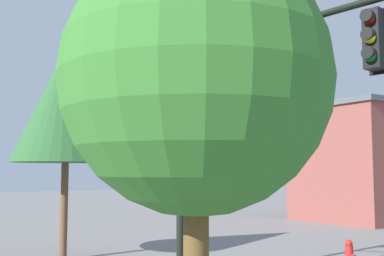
{
  "coord_description": "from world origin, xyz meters",
  "views": [
    {
      "loc": [
        10.88,
        -6.61,
        2.86
      ],
      "look_at": [
        0.32,
        0.17,
        4.01
      ],
      "focal_mm": 44.79,
      "sensor_mm": 36.0,
      "label": 1
    }
  ],
  "objects_px": {
    "signal_pole_assembly": "(252,86)",
    "fire_hydrant": "(349,254)",
    "tree_near": "(196,81)",
    "tree_mid": "(67,103)",
    "brick_building": "(370,162)"
  },
  "relations": [
    {
      "from": "signal_pole_assembly",
      "to": "tree_mid",
      "type": "xyz_separation_m",
      "value": [
        -7.33,
        -1.93,
        0.33
      ]
    },
    {
      "from": "tree_near",
      "to": "tree_mid",
      "type": "height_order",
      "value": "tree_mid"
    },
    {
      "from": "fire_hydrant",
      "to": "tree_mid",
      "type": "height_order",
      "value": "tree_mid"
    },
    {
      "from": "signal_pole_assembly",
      "to": "tree_near",
      "type": "height_order",
      "value": "signal_pole_assembly"
    },
    {
      "from": "signal_pole_assembly",
      "to": "tree_mid",
      "type": "distance_m",
      "value": 7.59
    },
    {
      "from": "tree_near",
      "to": "tree_mid",
      "type": "xyz_separation_m",
      "value": [
        -9.49,
        1.02,
        0.87
      ]
    },
    {
      "from": "fire_hydrant",
      "to": "tree_near",
      "type": "xyz_separation_m",
      "value": [
        3.6,
        -7.84,
        3.86
      ]
    },
    {
      "from": "signal_pole_assembly",
      "to": "tree_near",
      "type": "distance_m",
      "value": 3.69
    },
    {
      "from": "signal_pole_assembly",
      "to": "fire_hydrant",
      "type": "distance_m",
      "value": 6.74
    },
    {
      "from": "signal_pole_assembly",
      "to": "brick_building",
      "type": "distance_m",
      "value": 20.3
    },
    {
      "from": "tree_near",
      "to": "brick_building",
      "type": "distance_m",
      "value": 23.9
    },
    {
      "from": "tree_near",
      "to": "brick_building",
      "type": "bearing_deg",
      "value": 120.96
    },
    {
      "from": "fire_hydrant",
      "to": "tree_near",
      "type": "height_order",
      "value": "tree_near"
    },
    {
      "from": "fire_hydrant",
      "to": "brick_building",
      "type": "relative_size",
      "value": 0.1
    },
    {
      "from": "signal_pole_assembly",
      "to": "fire_hydrant",
      "type": "relative_size",
      "value": 7.76
    }
  ]
}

